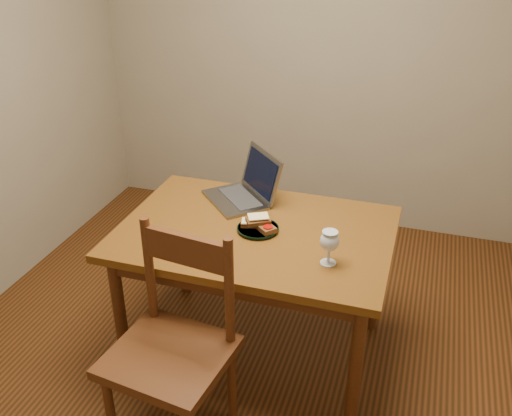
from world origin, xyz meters
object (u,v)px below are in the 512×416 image
(chair, at_px, (172,341))
(milk_glass, at_px, (329,248))
(laptop, at_px, (247,187))
(plate, at_px, (258,229))
(table, at_px, (255,245))

(chair, xyz_separation_m, milk_glass, (0.54, 0.46, 0.27))
(milk_glass, distance_m, laptop, 0.72)
(plate, relative_size, milk_glass, 1.24)
(table, relative_size, chair, 2.48)
(table, bearing_deg, milk_glass, -25.28)
(table, height_order, plate, plate)
(table, relative_size, plate, 6.45)
(milk_glass, bearing_deg, table, 154.72)
(table, xyz_separation_m, laptop, (-0.14, 0.30, 0.15))
(table, xyz_separation_m, chair, (-0.15, -0.65, -0.11))
(chair, relative_size, laptop, 1.13)
(milk_glass, height_order, laptop, laptop)
(table, bearing_deg, plate, -24.36)
(plate, distance_m, laptop, 0.35)
(milk_glass, bearing_deg, laptop, 137.54)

